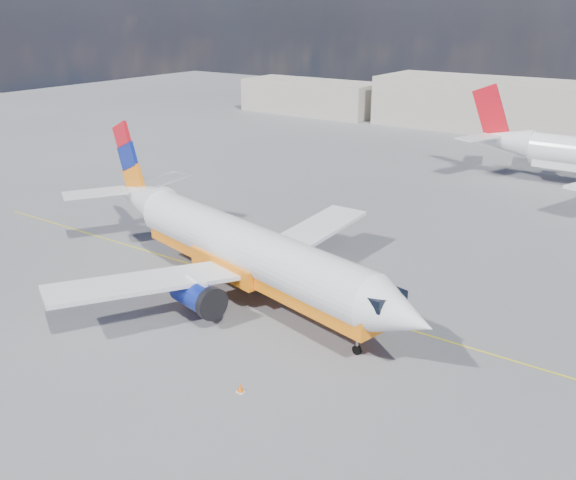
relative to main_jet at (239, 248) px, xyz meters
The scene contains 5 objects.
ground 5.69m from the main_jet, 13.92° to the right, with size 240.00×240.00×0.00m, color #57575C.
taxi_line 5.90m from the main_jet, 23.67° to the left, with size 70.00×0.15×0.01m, color yellow.
terminal_annex 81.73m from the main_jet, 119.81° to the left, with size 26.00×10.00×6.00m, color #BCB4A2.
main_jet is the anchor object (origin of this frame).
traffic_cone 12.94m from the main_jet, 50.67° to the right, with size 0.40×0.40×0.55m.
Camera 1 is at (22.54, -31.04, 19.42)m, focal length 40.00 mm.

